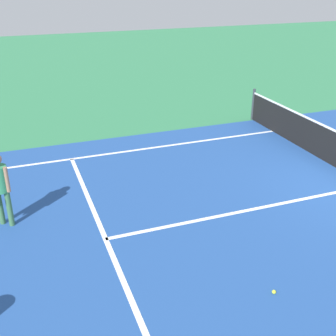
{
  "coord_description": "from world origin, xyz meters",
  "views": [
    {
      "loc": [
        6.91,
        -7.69,
        4.71
      ],
      "look_at": [
        -0.62,
        -4.89,
        1.0
      ],
      "focal_mm": 45.97,
      "sensor_mm": 36.0,
      "label": 1
    }
  ],
  "objects": [
    {
      "name": "tennis_ball_mid_court",
      "position": [
        2.44,
        -4.22,
        0.03
      ],
      "size": [
        0.07,
        0.07,
        0.07
      ],
      "primitive_type": "sphere",
      "color": "#CCE033",
      "rests_on": "ground_plane"
    },
    {
      "name": "line_sideline_left",
      "position": [
        -4.11,
        -5.95,
        0.0
      ],
      "size": [
        0.1,
        11.89,
        0.01
      ],
      "primitive_type": "cube",
      "color": "white",
      "rests_on": "ground_plane"
    },
    {
      "name": "line_center_service",
      "position": [
        0.0,
        -3.2,
        0.0
      ],
      "size": [
        0.1,
        6.4,
        0.01
      ],
      "primitive_type": "cube",
      "color": "white",
      "rests_on": "ground_plane"
    },
    {
      "name": "line_service_near",
      "position": [
        0.0,
        -6.4,
        0.0
      ],
      "size": [
        8.22,
        0.1,
        0.01
      ],
      "primitive_type": "cube",
      "color": "white",
      "rests_on": "ground_plane"
    }
  ]
}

